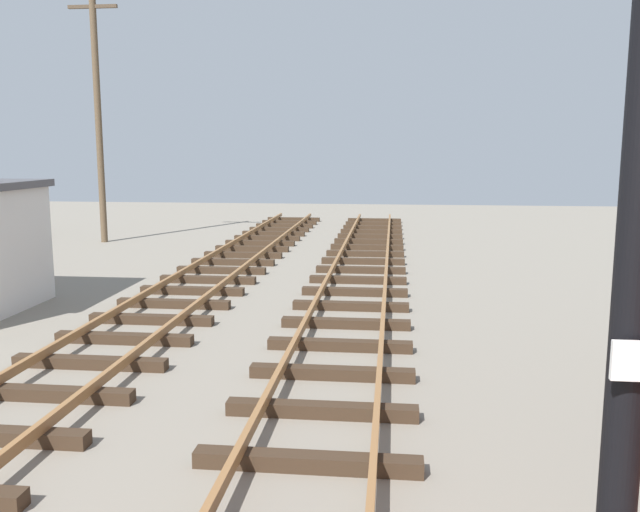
% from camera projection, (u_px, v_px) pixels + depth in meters
% --- Properties ---
extents(utility_pole_far, '(1.80, 0.24, 8.81)m').
position_uv_depth(utility_pole_far, '(98.00, 116.00, 24.24)').
color(utility_pole_far, brown).
rests_on(utility_pole_far, ground).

